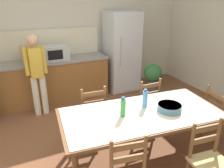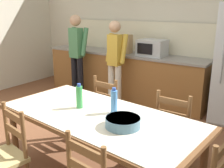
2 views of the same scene
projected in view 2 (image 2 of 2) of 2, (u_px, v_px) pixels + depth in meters
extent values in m
plane|color=brown|center=(77.00, 153.00, 3.35)|extent=(8.32, 8.32, 0.00)
cube|color=beige|center=(167.00, 26.00, 5.04)|extent=(6.52, 0.12, 2.90)
cube|color=brown|center=(123.00, 76.00, 5.39)|extent=(3.42, 0.62, 0.88)
cube|color=gray|center=(123.00, 53.00, 5.26)|extent=(3.46, 0.66, 0.04)
cube|color=#B7BCC1|center=(93.00, 50.00, 5.68)|extent=(0.52, 0.38, 0.02)
cube|color=beige|center=(131.00, 36.00, 5.41)|extent=(3.42, 0.03, 0.60)
cylinder|color=#A5AAB2|center=(222.00, 62.00, 3.82)|extent=(0.02, 0.02, 0.65)
cube|color=#B2B7BC|center=(152.00, 48.00, 4.84)|extent=(0.50, 0.38, 0.30)
cube|color=black|center=(145.00, 49.00, 4.71)|extent=(0.30, 0.01, 0.19)
cube|color=tan|center=(125.00, 44.00, 5.14)|extent=(0.24, 0.16, 0.36)
cylinder|color=brown|center=(15.00, 135.00, 3.08)|extent=(0.07, 0.07, 0.70)
cylinder|color=brown|center=(67.00, 114.00, 3.67)|extent=(0.07, 0.07, 0.70)
cylinder|color=brown|center=(203.00, 166.00, 2.47)|extent=(0.07, 0.07, 0.70)
cube|color=brown|center=(98.00, 116.00, 2.67)|extent=(2.23, 1.19, 0.04)
cube|color=beige|center=(98.00, 114.00, 2.66)|extent=(2.14, 1.14, 0.01)
cylinder|color=green|center=(79.00, 97.00, 2.79)|extent=(0.07, 0.07, 0.24)
cylinder|color=#2D51B2|center=(79.00, 85.00, 2.76)|extent=(0.04, 0.04, 0.03)
cylinder|color=#4C8ED6|center=(114.00, 102.00, 2.65)|extent=(0.07, 0.07, 0.24)
cylinder|color=#2D51B2|center=(114.00, 89.00, 2.62)|extent=(0.04, 0.04, 0.03)
cylinder|color=slate|center=(123.00, 122.00, 2.36)|extent=(0.32, 0.32, 0.09)
cylinder|color=slate|center=(123.00, 119.00, 2.35)|extent=(0.31, 0.31, 0.02)
cylinder|color=brown|center=(131.00, 123.00, 3.74)|extent=(0.04, 0.04, 0.41)
cylinder|color=brown|center=(111.00, 116.00, 3.96)|extent=(0.04, 0.04, 0.41)
cylinder|color=brown|center=(116.00, 131.00, 3.49)|extent=(0.04, 0.04, 0.41)
cylinder|color=brown|center=(96.00, 124.00, 3.71)|extent=(0.04, 0.04, 0.41)
cube|color=tan|center=(113.00, 109.00, 3.66)|extent=(0.45, 0.43, 0.04)
cylinder|color=brown|center=(116.00, 98.00, 3.36)|extent=(0.04, 0.04, 0.46)
cylinder|color=brown|center=(95.00, 92.00, 3.57)|extent=(0.04, 0.04, 0.46)
cube|color=brown|center=(105.00, 85.00, 3.43)|extent=(0.36, 0.05, 0.07)
cube|color=brown|center=(105.00, 96.00, 3.47)|extent=(0.36, 0.05, 0.07)
cylinder|color=brown|center=(69.00, 158.00, 2.01)|extent=(0.04, 0.04, 0.46)
cube|color=brown|center=(85.00, 151.00, 1.86)|extent=(0.36, 0.06, 0.07)
cylinder|color=brown|center=(11.00, 165.00, 2.74)|extent=(0.04, 0.04, 0.41)
cube|color=tan|center=(0.00, 159.00, 2.44)|extent=(0.48, 0.46, 0.04)
cylinder|color=brown|center=(6.00, 124.00, 2.60)|extent=(0.04, 0.04, 0.46)
cylinder|color=brown|center=(24.00, 135.00, 2.36)|extent=(0.04, 0.04, 0.46)
cube|color=brown|center=(13.00, 117.00, 2.45)|extent=(0.36, 0.08, 0.07)
cube|color=brown|center=(15.00, 131.00, 2.49)|extent=(0.36, 0.08, 0.07)
cylinder|color=brown|center=(195.00, 144.00, 3.17)|extent=(0.04, 0.04, 0.41)
cylinder|color=brown|center=(167.00, 136.00, 3.36)|extent=(0.04, 0.04, 0.41)
cylinder|color=brown|center=(185.00, 156.00, 2.90)|extent=(0.04, 0.04, 0.41)
cylinder|color=brown|center=(156.00, 147.00, 3.09)|extent=(0.04, 0.04, 0.41)
cube|color=tan|center=(177.00, 128.00, 3.07)|extent=(0.42, 0.40, 0.04)
cylinder|color=brown|center=(189.00, 117.00, 2.76)|extent=(0.04, 0.04, 0.46)
cylinder|color=brown|center=(158.00, 110.00, 2.96)|extent=(0.04, 0.04, 0.46)
cube|color=brown|center=(173.00, 102.00, 2.83)|extent=(0.36, 0.02, 0.07)
cube|color=brown|center=(173.00, 115.00, 2.87)|extent=(0.36, 0.02, 0.07)
cube|color=brown|center=(224.00, 149.00, 1.89)|extent=(0.07, 0.36, 0.07)
cube|color=brown|center=(221.00, 167.00, 1.93)|extent=(0.07, 0.36, 0.07)
cylinder|color=black|center=(75.00, 76.00, 5.44)|extent=(0.12, 0.12, 0.82)
cylinder|color=black|center=(80.00, 78.00, 5.35)|extent=(0.12, 0.12, 0.82)
cube|color=#478456|center=(76.00, 43.00, 5.20)|extent=(0.23, 0.19, 0.58)
sphere|color=tan|center=(75.00, 20.00, 5.08)|extent=(0.22, 0.22, 0.22)
cylinder|color=#478456|center=(72.00, 41.00, 5.33)|extent=(0.09, 0.22, 0.55)
cylinder|color=#478456|center=(85.00, 42.00, 5.16)|extent=(0.09, 0.22, 0.55)
cylinder|color=silver|center=(111.00, 85.00, 4.92)|extent=(0.12, 0.12, 0.78)
cylinder|color=silver|center=(118.00, 86.00, 4.83)|extent=(0.12, 0.12, 0.78)
cube|color=gold|center=(115.00, 50.00, 4.69)|extent=(0.22, 0.18, 0.55)
sphere|color=tan|center=(115.00, 27.00, 4.57)|extent=(0.21, 0.21, 0.21)
cylinder|color=gold|center=(110.00, 48.00, 4.81)|extent=(0.09, 0.21, 0.53)
cylinder|color=gold|center=(124.00, 49.00, 4.64)|extent=(0.09, 0.21, 0.53)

